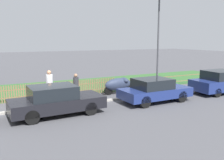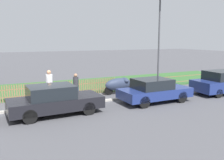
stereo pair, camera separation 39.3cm
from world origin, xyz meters
The scene contains 11 objects.
ground_plane centered at (0.00, 0.00, 0.00)m, with size 120.00×120.00×0.00m, color #4C4C51.
kerb_stone centered at (0.00, 0.10, 0.06)m, with size 37.21×0.20×0.12m, color #B2ADA3.
grass_strip centered at (0.00, 5.41, 0.01)m, with size 37.21×6.16×0.01m, color #33602D.
park_fence centered at (0.00, 2.34, 0.49)m, with size 37.21×0.05×0.98m.
parked_car_black_saloon centered at (0.29, -1.16, 0.72)m, with size 4.43×1.98×1.43m.
parked_car_navy_estate centered at (5.96, -1.21, 0.69)m, with size 4.18×1.94×1.36m.
parked_car_red_compact centered at (11.48, -1.26, 0.75)m, with size 4.42×1.95×1.52m.
covered_motorcycle centered at (5.18, 1.62, 0.64)m, with size 2.05×0.83×1.05m.
pedestrian_near_fence centered at (0.55, 1.22, 1.05)m, with size 0.46×0.46×1.87m.
pedestrian_by_lamp centered at (2.09, 1.20, 0.90)m, with size 0.45×0.45×1.58m.
street_lamp centered at (7.68, 0.73, 3.93)m, with size 0.20×0.79×6.34m.
Camera 1 is at (-2.53, -12.59, 3.59)m, focal length 40.00 mm.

